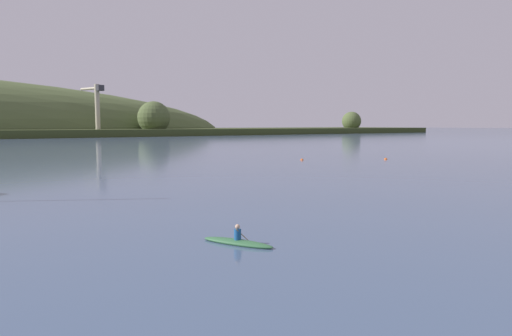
# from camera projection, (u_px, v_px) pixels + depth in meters

# --- Properties ---
(dockside_crane) EXTENTS (7.30, 15.11, 23.12)m
(dockside_crane) POSITION_uv_depth(u_px,v_px,m) (97.00, 111.00, 202.89)
(dockside_crane) COLOR #4C4C51
(dockside_crane) RESTS_ON ground
(canoe_with_paddler) EXTENTS (2.25, 3.52, 1.02)m
(canoe_with_paddler) POSITION_uv_depth(u_px,v_px,m) (238.00, 242.00, 20.50)
(canoe_with_paddler) COLOR #33663D
(canoe_with_paddler) RESTS_ON ground
(mooring_buoy_midchannel) EXTENTS (0.48, 0.48, 0.56)m
(mooring_buoy_midchannel) POSITION_uv_depth(u_px,v_px,m) (386.00, 159.00, 70.11)
(mooring_buoy_midchannel) COLOR #EA5B19
(mooring_buoy_midchannel) RESTS_ON ground
(mooring_buoy_off_fishing_boat) EXTENTS (0.46, 0.46, 0.54)m
(mooring_buoy_off_fishing_boat) POSITION_uv_depth(u_px,v_px,m) (302.00, 160.00, 68.86)
(mooring_buoy_off_fishing_boat) COLOR #EA5B19
(mooring_buoy_off_fishing_boat) RESTS_ON ground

